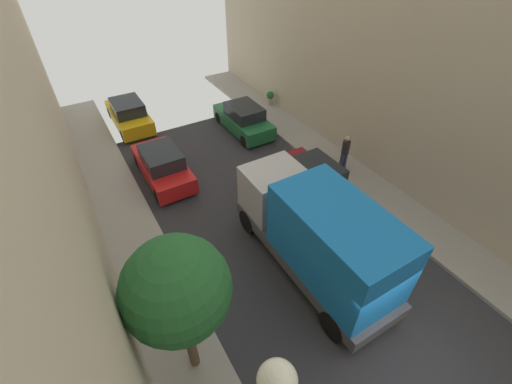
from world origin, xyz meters
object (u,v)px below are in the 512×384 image
(parked_car_right_2, at_px, (315,179))
(parked_car_right_3, at_px, (244,119))
(pedestrian, at_px, (345,151))
(potted_plant_0, at_px, (270,97))
(delivery_truck, at_px, (318,234))
(street_tree_0, at_px, (177,290))
(parked_car_left_2, at_px, (163,165))
(parked_car_left_3, at_px, (129,115))

(parked_car_right_2, xyz_separation_m, parked_car_right_3, (0.00, 6.39, 0.00))
(pedestrian, bearing_deg, potted_plant_0, 84.75)
(delivery_truck, bearing_deg, street_tree_0, -168.88)
(parked_car_right_2, relative_size, delivery_truck, 0.64)
(parked_car_right_2, height_order, potted_plant_0, parked_car_right_2)
(parked_car_left_2, bearing_deg, parked_car_left_3, 90.00)
(parked_car_right_2, distance_m, potted_plant_0, 8.71)
(street_tree_0, bearing_deg, delivery_truck, 11.12)
(street_tree_0, bearing_deg, parked_car_left_3, 81.66)
(parked_car_right_3, bearing_deg, potted_plant_0, 31.63)
(parked_car_left_3, relative_size, parked_car_right_3, 1.00)
(parked_car_right_2, height_order, delivery_truck, delivery_truck)
(parked_car_right_3, bearing_deg, pedestrian, -68.86)
(parked_car_right_3, bearing_deg, parked_car_right_2, -90.00)
(potted_plant_0, bearing_deg, street_tree_0, -129.91)
(parked_car_right_2, relative_size, parked_car_right_3, 1.00)
(pedestrian, bearing_deg, parked_car_left_2, 153.57)
(parked_car_right_3, xyz_separation_m, potted_plant_0, (2.94, 1.81, -0.08))
(potted_plant_0, bearing_deg, delivery_truck, -115.98)
(parked_car_left_3, height_order, parked_car_right_2, same)
(potted_plant_0, bearing_deg, parked_car_right_2, -109.69)
(parked_car_right_3, height_order, delivery_truck, delivery_truck)
(delivery_truck, bearing_deg, parked_car_right_2, 51.24)
(parked_car_left_3, xyz_separation_m, potted_plant_0, (8.34, -2.04, -0.08))
(parked_car_left_2, height_order, parked_car_left_3, same)
(street_tree_0, bearing_deg, parked_car_right_2, 29.79)
(pedestrian, xyz_separation_m, potted_plant_0, (0.70, 7.59, -0.43))
(pedestrian, bearing_deg, parked_car_right_2, -164.81)
(delivery_truck, relative_size, potted_plant_0, 7.68)
(delivery_truck, bearing_deg, potted_plant_0, 64.02)
(parked_car_left_2, bearing_deg, potted_plant_0, 24.49)
(pedestrian, height_order, street_tree_0, street_tree_0)
(parked_car_left_2, distance_m, delivery_truck, 8.29)
(parked_car_left_3, distance_m, street_tree_0, 14.99)
(parked_car_left_3, xyz_separation_m, parked_car_right_3, (5.40, -3.85, 0.00))
(parked_car_left_3, relative_size, potted_plant_0, 4.89)
(delivery_truck, bearing_deg, pedestrian, 38.80)
(parked_car_left_2, relative_size, delivery_truck, 0.64)
(parked_car_left_2, xyz_separation_m, street_tree_0, (-2.13, -8.72, 2.88))
(pedestrian, bearing_deg, street_tree_0, -153.27)
(parked_car_left_3, height_order, potted_plant_0, parked_car_left_3)
(parked_car_right_2, xyz_separation_m, potted_plant_0, (2.94, 8.20, -0.08))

